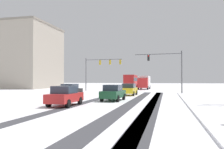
# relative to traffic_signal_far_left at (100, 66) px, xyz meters

# --- Properties ---
(wheel_track_left_lane) EXTENTS (1.13, 35.49, 0.01)m
(wheel_track_left_lane) POSITION_rel_traffic_signal_far_left_xyz_m (9.58, -22.00, -4.83)
(wheel_track_left_lane) COLOR #424247
(wheel_track_left_lane) RESTS_ON ground
(wheel_track_right_lane) EXTENTS (1.14, 35.49, 0.01)m
(wheel_track_right_lane) POSITION_rel_traffic_signal_far_left_xyz_m (11.56, -22.00, -4.83)
(wheel_track_right_lane) COLOR #424247
(wheel_track_right_lane) RESTS_ON ground
(wheel_track_center) EXTENTS (0.74, 35.49, 0.01)m
(wheel_track_center) POSITION_rel_traffic_signal_far_left_xyz_m (11.40, -22.00, -4.83)
(wheel_track_center) COLOR #424247
(wheel_track_center) RESTS_ON ground
(wheel_track_oncoming) EXTENTS (0.98, 35.49, 0.01)m
(wheel_track_oncoming) POSITION_rel_traffic_signal_far_left_xyz_m (5.22, -22.00, -4.83)
(wheel_track_oncoming) COLOR #424247
(wheel_track_oncoming) RESTS_ON ground
(sidewalk_kerb_right) EXTENTS (4.00, 35.49, 0.12)m
(sidewalk_kerb_right) POSITION_rel_traffic_signal_far_left_xyz_m (16.30, -23.61, -4.78)
(sidewalk_kerb_right) COLOR white
(sidewalk_kerb_right) RESTS_ON ground
(traffic_signal_far_left) EXTENTS (7.51, 0.60, 6.50)m
(traffic_signal_far_left) POSITION_rel_traffic_signal_far_left_xyz_m (0.00, 0.00, 0.00)
(traffic_signal_far_left) COLOR #56565B
(traffic_signal_far_left) RESTS_ON ground
(traffic_signal_near_right) EXTENTS (7.17, 0.61, 6.50)m
(traffic_signal_near_right) POSITION_rel_traffic_signal_far_left_xyz_m (12.87, -7.74, -0.34)
(traffic_signal_near_right) COLOR #56565B
(traffic_signal_near_right) RESTS_ON ground
(car_yellow_cab_lead) EXTENTS (1.94, 4.15, 1.62)m
(car_yellow_cab_lead) POSITION_rel_traffic_signal_far_left_xyz_m (7.66, -12.60, -4.02)
(car_yellow_cab_lead) COLOR yellow
(car_yellow_cab_lead) RESTS_ON ground
(car_black_second) EXTENTS (1.94, 4.15, 1.62)m
(car_black_second) POSITION_rel_traffic_signal_far_left_xyz_m (1.00, -17.23, -4.02)
(car_black_second) COLOR black
(car_black_second) RESTS_ON ground
(car_dark_green_third) EXTENTS (1.99, 4.18, 1.62)m
(car_dark_green_third) POSITION_rel_traffic_signal_far_left_xyz_m (7.37, -21.21, -4.02)
(car_dark_green_third) COLOR #194C2D
(car_dark_green_third) RESTS_ON ground
(car_red_fourth) EXTENTS (1.84, 4.10, 1.62)m
(car_red_fourth) POSITION_rel_traffic_signal_far_left_xyz_m (4.58, -26.71, -4.02)
(car_red_fourth) COLOR red
(car_red_fourth) RESTS_ON ground
(bus_oncoming) EXTENTS (2.95, 11.08, 3.38)m
(bus_oncoming) POSITION_rel_traffic_signal_far_left_xyz_m (3.61, 16.64, -2.84)
(bus_oncoming) COLOR #B21E1E
(bus_oncoming) RESTS_ON ground
(box_truck_delivery) EXTENTS (2.40, 7.44, 3.02)m
(box_truck_delivery) POSITION_rel_traffic_signal_far_left_xyz_m (7.73, 9.20, -3.20)
(box_truck_delivery) COLOR red
(box_truck_delivery) RESTS_ON ground
(office_building_far_left_block) EXTENTS (22.13, 16.58, 16.42)m
(office_building_far_left_block) POSITION_rel_traffic_signal_far_left_xyz_m (-27.14, 10.62, 3.38)
(office_building_far_left_block) COLOR #A89E8E
(office_building_far_left_block) RESTS_ON ground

